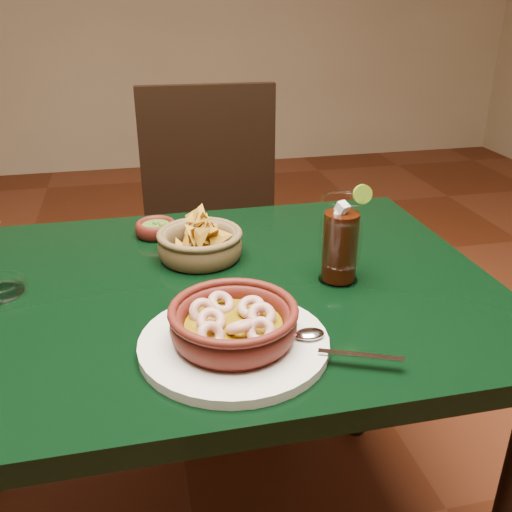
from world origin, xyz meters
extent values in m
cube|color=black|center=(0.00, 0.00, 0.73)|extent=(1.20, 0.80, 0.04)
cylinder|color=black|center=(0.54, 0.34, 0.35)|extent=(0.06, 0.06, 0.71)
cube|color=black|center=(0.17, 0.64, 0.49)|extent=(0.48, 0.48, 0.04)
cylinder|color=black|center=(-0.04, 0.45, 0.25)|extent=(0.04, 0.04, 0.49)
cylinder|color=black|center=(0.36, 0.44, 0.25)|extent=(0.04, 0.04, 0.49)
cylinder|color=black|center=(-0.02, 0.84, 0.25)|extent=(0.04, 0.04, 0.49)
cylinder|color=black|center=(0.37, 0.83, 0.25)|extent=(0.04, 0.04, 0.49)
cube|color=black|center=(0.17, 0.85, 0.76)|extent=(0.44, 0.05, 0.48)
cylinder|color=silver|center=(0.06, -0.22, 0.76)|extent=(0.30, 0.30, 0.02)
cylinder|color=#44130D|center=(0.06, -0.22, 0.77)|extent=(0.18, 0.18, 0.01)
torus|color=#44130D|center=(0.06, -0.22, 0.79)|extent=(0.22, 0.22, 0.04)
torus|color=#44130D|center=(0.06, -0.22, 0.82)|extent=(0.20, 0.20, 0.01)
cylinder|color=#6A5206|center=(0.06, -0.22, 0.79)|extent=(0.15, 0.15, 0.01)
torus|color=tan|center=(0.10, -0.22, 0.81)|extent=(0.05, 0.05, 0.04)
torus|color=tan|center=(0.09, -0.20, 0.81)|extent=(0.06, 0.06, 0.03)
torus|color=tan|center=(0.05, -0.17, 0.80)|extent=(0.06, 0.05, 0.05)
torus|color=tan|center=(0.02, -0.19, 0.80)|extent=(0.05, 0.04, 0.05)
torus|color=tan|center=(0.02, -0.22, 0.80)|extent=(0.06, 0.06, 0.04)
torus|color=tan|center=(0.02, -0.26, 0.80)|extent=(0.06, 0.05, 0.05)
torus|color=tan|center=(0.06, -0.25, 0.81)|extent=(0.06, 0.06, 0.04)
torus|color=tan|center=(0.09, -0.26, 0.80)|extent=(0.05, 0.05, 0.05)
cube|color=silver|center=(0.23, -0.31, 0.77)|extent=(0.12, 0.06, 0.00)
ellipsoid|color=silver|center=(0.18, -0.24, 0.77)|extent=(0.05, 0.03, 0.01)
cylinder|color=brown|center=(0.05, 0.12, 0.75)|extent=(0.15, 0.15, 0.01)
torus|color=brown|center=(0.05, 0.12, 0.78)|extent=(0.21, 0.21, 0.06)
torus|color=brown|center=(0.05, 0.12, 0.80)|extent=(0.18, 0.18, 0.01)
cone|color=#B8811E|center=(0.09, 0.10, 0.80)|extent=(0.08, 0.05, 0.07)
cone|color=#B8811E|center=(0.06, 0.12, 0.82)|extent=(0.07, 0.07, 0.06)
cone|color=#B8811E|center=(0.06, 0.10, 0.82)|extent=(0.07, 0.08, 0.06)
cone|color=#B8811E|center=(0.05, 0.12, 0.82)|extent=(0.08, 0.07, 0.06)
cone|color=#B8811E|center=(0.05, 0.12, 0.80)|extent=(0.09, 0.08, 0.06)
cone|color=#B8811E|center=(0.05, 0.09, 0.82)|extent=(0.05, 0.08, 0.09)
cone|color=#B8811E|center=(0.07, 0.15, 0.82)|extent=(0.06, 0.08, 0.07)
cone|color=#B8811E|center=(0.07, 0.11, 0.80)|extent=(0.09, 0.07, 0.06)
cone|color=#B8811E|center=(0.02, 0.11, 0.78)|extent=(0.08, 0.08, 0.05)
cone|color=#B8811E|center=(0.06, 0.16, 0.83)|extent=(0.08, 0.07, 0.05)
cone|color=#B8811E|center=(0.05, 0.12, 0.80)|extent=(0.07, 0.06, 0.09)
cone|color=#B8811E|center=(0.05, 0.11, 0.82)|extent=(0.03, 0.08, 0.08)
cone|color=#B8811E|center=(0.07, 0.12, 0.80)|extent=(0.06, 0.09, 0.07)
cone|color=#B8811E|center=(0.02, 0.11, 0.79)|extent=(0.03, 0.09, 0.08)
cone|color=#B8811E|center=(0.04, 0.17, 0.82)|extent=(0.04, 0.08, 0.08)
cone|color=#B8811E|center=(0.04, 0.15, 0.80)|extent=(0.07, 0.08, 0.06)
cone|color=#B8811E|center=(0.07, 0.16, 0.79)|extent=(0.05, 0.09, 0.08)
cone|color=#B8811E|center=(0.05, 0.13, 0.78)|extent=(0.08, 0.03, 0.08)
cone|color=#B8811E|center=(0.05, 0.12, 0.79)|extent=(0.09, 0.03, 0.09)
cone|color=#B8811E|center=(0.06, 0.12, 0.82)|extent=(0.04, 0.08, 0.08)
cone|color=#B8811E|center=(0.07, 0.11, 0.78)|extent=(0.06, 0.06, 0.07)
cone|color=#B8811E|center=(0.07, 0.14, 0.80)|extent=(0.08, 0.04, 0.08)
cylinder|color=#44130D|center=(-0.03, 0.27, 0.75)|extent=(0.08, 0.08, 0.01)
torus|color=#44130D|center=(-0.03, 0.27, 0.77)|extent=(0.11, 0.11, 0.04)
cylinder|color=#2C5114|center=(-0.03, 0.27, 0.77)|extent=(0.06, 0.06, 0.01)
sphere|color=#2C5114|center=(-0.02, 0.25, 0.78)|extent=(0.02, 0.02, 0.02)
sphere|color=#2C5114|center=(-0.02, 0.27, 0.78)|extent=(0.02, 0.02, 0.02)
sphere|color=#2C5114|center=(-0.03, 0.27, 0.78)|extent=(0.02, 0.02, 0.02)
sphere|color=#2C5114|center=(-0.02, 0.26, 0.78)|extent=(0.02, 0.02, 0.02)
sphere|color=#2C5114|center=(-0.02, 0.27, 0.78)|extent=(0.02, 0.02, 0.02)
cylinder|color=white|center=(0.30, -0.03, 0.75)|extent=(0.08, 0.08, 0.01)
torus|color=white|center=(0.30, -0.03, 0.83)|extent=(0.17, 0.17, 0.09)
cylinder|color=black|center=(0.30, -0.03, 0.82)|extent=(0.07, 0.07, 0.13)
cube|color=silver|center=(0.31, -0.03, 0.87)|extent=(0.03, 0.03, 0.03)
cube|color=silver|center=(0.31, -0.03, 0.87)|extent=(0.03, 0.02, 0.03)
cube|color=silver|center=(0.30, -0.03, 0.90)|extent=(0.03, 0.03, 0.03)
cube|color=silver|center=(0.31, -0.04, 0.86)|extent=(0.03, 0.03, 0.03)
cube|color=silver|center=(0.30, -0.03, 0.89)|extent=(0.03, 0.03, 0.03)
cube|color=silver|center=(0.29, -0.04, 0.87)|extent=(0.03, 0.03, 0.03)
torus|color=white|center=(0.30, -0.03, 0.92)|extent=(0.08, 0.08, 0.00)
cylinder|color=#68961E|center=(0.34, -0.03, 0.92)|extent=(0.04, 0.01, 0.04)
camera|label=1|loc=(-0.07, -0.96, 1.26)|focal=40.00mm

